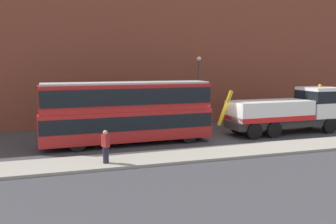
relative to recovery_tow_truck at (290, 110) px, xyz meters
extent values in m
plane|color=#38383D|center=(-5.96, -0.02, -1.76)|extent=(120.00, 120.00, 0.00)
cube|color=gray|center=(-5.96, -4.22, -1.68)|extent=(60.00, 2.80, 0.15)
cube|color=brown|center=(-5.96, 7.31, 6.24)|extent=(60.00, 1.20, 16.00)
cube|color=#2D2D2D|center=(-0.48, -0.01, -0.90)|extent=(9.06, 2.48, 0.55)
cube|color=white|center=(2.72, 0.08, 0.52)|extent=(2.68, 2.68, 2.30)
cube|color=black|center=(2.72, 0.08, 0.97)|extent=(2.70, 2.70, 0.90)
cube|color=silver|center=(-1.78, -0.05, 0.07)|extent=(6.18, 2.78, 1.40)
cube|color=red|center=(-1.78, -0.05, -0.45)|extent=(6.18, 2.84, 0.36)
cylinder|color=#B79914|center=(-5.49, -0.17, 0.37)|extent=(1.24, 0.32, 2.52)
sphere|color=orange|center=(2.72, 0.08, 1.79)|extent=(0.24, 0.24, 0.24)
cylinder|color=black|center=(2.78, 1.20, -1.18)|extent=(1.17, 0.38, 1.16)
cylinder|color=black|center=(2.85, -1.02, -1.18)|extent=(1.17, 0.38, 1.16)
cylinder|color=black|center=(-2.21, 1.04, -1.18)|extent=(1.17, 0.38, 1.16)
cylinder|color=black|center=(-2.15, -1.18, -1.18)|extent=(1.17, 0.38, 1.16)
cylinder|color=black|center=(-3.81, 0.99, -1.18)|extent=(1.17, 0.38, 1.16)
cylinder|color=black|center=(-3.75, -1.22, -1.18)|extent=(1.17, 0.38, 1.16)
cube|color=#AD1E1E|center=(-12.44, -0.01, -0.47)|extent=(11.07, 2.83, 1.90)
cube|color=#AD1E1E|center=(-12.44, -0.01, 1.33)|extent=(10.85, 2.73, 1.70)
cube|color=black|center=(-12.44, -0.01, -0.22)|extent=(10.96, 2.88, 0.90)
cube|color=black|center=(-12.44, -0.01, 1.43)|extent=(10.74, 2.87, 1.00)
cube|color=#B2B2B2|center=(-12.44, -0.01, 2.24)|extent=(10.62, 2.62, 0.12)
cube|color=yellow|center=(-6.93, 0.15, 0.78)|extent=(0.11, 1.50, 0.44)
cylinder|color=black|center=(-8.58, 1.18, -1.24)|extent=(1.05, 0.33, 1.04)
cylinder|color=black|center=(-8.51, -0.98, -1.24)|extent=(1.05, 0.33, 1.04)
cylinder|color=black|center=(-15.77, 0.96, -1.24)|extent=(1.05, 0.33, 1.04)
cylinder|color=black|center=(-15.71, -1.19, -1.24)|extent=(1.05, 0.33, 1.04)
cylinder|color=#232333|center=(-14.51, -4.71, -1.18)|extent=(0.41, 0.41, 0.85)
cube|color=maroon|center=(-14.51, -4.71, -0.45)|extent=(0.42, 0.48, 0.62)
sphere|color=tan|center=(-14.51, -4.71, -0.02)|extent=(0.24, 0.24, 0.24)
cylinder|color=#38383D|center=(-5.32, 5.11, 0.99)|extent=(0.16, 0.16, 5.50)
sphere|color=#EAE5C6|center=(-5.32, 5.11, 3.89)|extent=(0.36, 0.36, 0.36)
camera|label=1|loc=(-16.87, -22.60, 3.40)|focal=38.08mm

